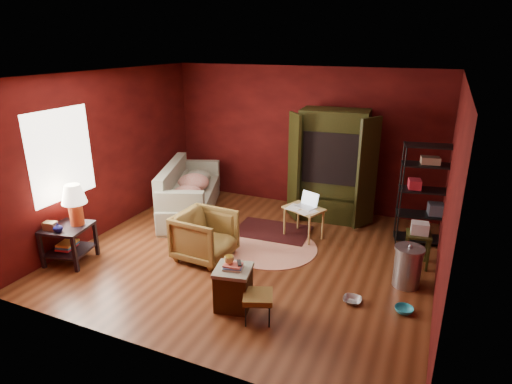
% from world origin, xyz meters
% --- Properties ---
extents(room, '(5.54, 5.04, 2.84)m').
position_xyz_m(room, '(-0.04, -0.01, 1.40)').
color(room, brown).
rests_on(room, ground).
extents(sofa, '(1.54, 2.39, 0.90)m').
position_xyz_m(sofa, '(-1.81, 1.10, 0.45)').
color(sofa, gray).
rests_on(sofa, ground).
extents(armchair, '(0.80, 0.85, 0.83)m').
position_xyz_m(armchair, '(-0.61, -0.39, 0.42)').
color(armchair, black).
rests_on(armchair, ground).
extents(pet_bowl_steel, '(0.25, 0.07, 0.24)m').
position_xyz_m(pet_bowl_steel, '(1.77, -0.69, 0.12)').
color(pet_bowl_steel, '#ADAFB4').
rests_on(pet_bowl_steel, ground).
extents(pet_bowl_turquoise, '(0.24, 0.08, 0.23)m').
position_xyz_m(pet_bowl_turquoise, '(2.42, -0.65, 0.12)').
color(pet_bowl_turquoise, teal).
rests_on(pet_bowl_turquoise, ground).
extents(vase, '(0.17, 0.18, 0.14)m').
position_xyz_m(vase, '(-2.42, -1.53, 0.66)').
color(vase, '#0D0D42').
rests_on(vase, side_table).
extents(mug, '(0.14, 0.12, 0.12)m').
position_xyz_m(mug, '(0.33, -1.39, 0.68)').
color(mug, '#EAD472').
rests_on(mug, hamper).
extents(side_table, '(0.73, 0.73, 1.23)m').
position_xyz_m(side_table, '(-2.42, -1.26, 0.74)').
color(side_table, black).
rests_on(side_table, ground).
extents(sofa_cushions, '(1.57, 2.34, 0.91)m').
position_xyz_m(sofa_cushions, '(-1.84, 1.06, 0.45)').
color(sofa_cushions, gray).
rests_on(sofa_cushions, sofa).
extents(hamper, '(0.53, 0.53, 0.63)m').
position_xyz_m(hamper, '(0.38, -1.39, 0.29)').
color(hamper, '#462A10').
rests_on(hamper, ground).
extents(footstool, '(0.46, 0.46, 0.36)m').
position_xyz_m(footstool, '(0.78, -1.52, 0.31)').
color(footstool, black).
rests_on(footstool, ground).
extents(rug_round, '(1.85, 1.85, 0.01)m').
position_xyz_m(rug_round, '(0.23, 0.34, 0.01)').
color(rug_round, beige).
rests_on(rug_round, ground).
extents(rug_oriental, '(1.36, 0.95, 0.01)m').
position_xyz_m(rug_oriental, '(0.00, 0.95, 0.02)').
color(rug_oriental, '#431112').
rests_on(rug_oriental, ground).
extents(laptop_desk, '(0.76, 0.67, 0.79)m').
position_xyz_m(laptop_desk, '(0.57, 0.96, 0.49)').
color(laptop_desk, tan).
rests_on(laptop_desk, ground).
extents(tv_armoire, '(1.64, 0.95, 2.09)m').
position_xyz_m(tv_armoire, '(0.77, 1.96, 1.09)').
color(tv_armoire, black).
rests_on(tv_armoire, ground).
extents(wire_shelving, '(0.89, 0.52, 1.71)m').
position_xyz_m(wire_shelving, '(2.46, 1.52, 0.94)').
color(wire_shelving, black).
rests_on(wire_shelving, ground).
extents(small_stand, '(0.39, 0.39, 0.71)m').
position_xyz_m(small_stand, '(2.45, 0.70, 0.53)').
color(small_stand, black).
rests_on(small_stand, ground).
extents(trash_can, '(0.53, 0.53, 0.63)m').
position_xyz_m(trash_can, '(2.37, 0.03, 0.30)').
color(trash_can, '#A2A2A9').
rests_on(trash_can, ground).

